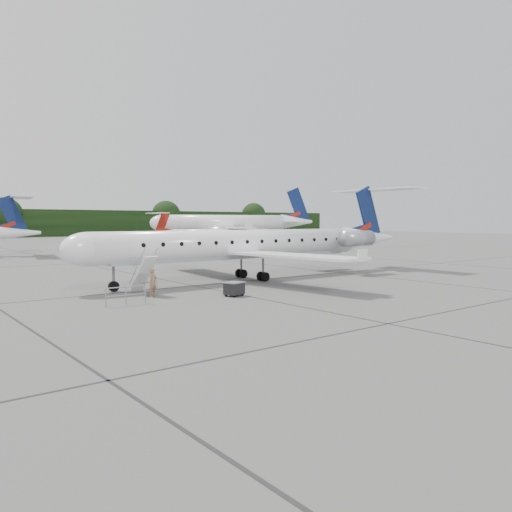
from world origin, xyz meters
TOP-DOWN VIEW (x-y plane):
  - ground at (0.00, 0.00)m, footprint 320.00×320.00m
  - main_regional_jet at (-1.36, 6.73)m, footprint 30.06×21.67m
  - airstair at (-10.47, 4.48)m, footprint 0.85×2.29m
  - passenger at (-10.48, 3.18)m, footprint 0.73×0.61m
  - safety_railing at (-12.98, 1.34)m, footprint 2.20×0.16m
  - baggage_cart at (-6.50, 0.41)m, footprint 1.28×1.15m
  - bg_narrowbody at (33.68, 59.82)m, footprint 37.68×31.92m
  - bg_regional_right at (28.37, 52.87)m, footprint 25.63×20.26m

SIDE VIEW (x-z plane):
  - ground at x=0.00m, z-range 0.00..0.00m
  - baggage_cart at x=-6.50m, z-range 0.00..0.93m
  - safety_railing at x=-12.98m, z-range 0.00..1.00m
  - passenger at x=-10.48m, z-range 0.00..1.70m
  - airstair at x=-10.47m, z-range 0.00..2.41m
  - bg_regional_right at x=28.37m, z-range 0.00..6.09m
  - main_regional_jet at x=-1.36m, z-range 0.00..7.70m
  - bg_narrowbody at x=33.68m, z-range 0.00..11.52m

